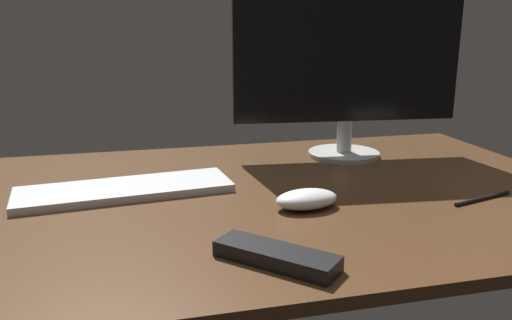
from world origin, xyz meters
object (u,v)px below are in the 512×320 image
(keyboard, at_px, (125,189))
(computer_mouse, at_px, (307,199))
(monitor, at_px, (348,49))
(tv_remote, at_px, (276,256))
(pen, at_px, (483,198))

(keyboard, height_order, computer_mouse, computer_mouse)
(monitor, height_order, computer_mouse, monitor)
(keyboard, relative_size, tv_remote, 2.30)
(computer_mouse, height_order, tv_remote, computer_mouse)
(monitor, relative_size, tv_remote, 3.10)
(keyboard, distance_m, tv_remote, 0.42)
(pen, bearing_deg, computer_mouse, 158.10)
(monitor, height_order, keyboard, monitor)
(monitor, xyz_separation_m, pen, (0.12, -0.38, -0.26))
(monitor, relative_size, computer_mouse, 4.77)
(keyboard, xyz_separation_m, tv_remote, (0.20, -0.37, 0.00))
(tv_remote, bearing_deg, monitor, 104.10)
(monitor, relative_size, keyboard, 1.35)
(monitor, xyz_separation_m, keyboard, (-0.54, -0.17, -0.26))
(computer_mouse, distance_m, pen, 0.34)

